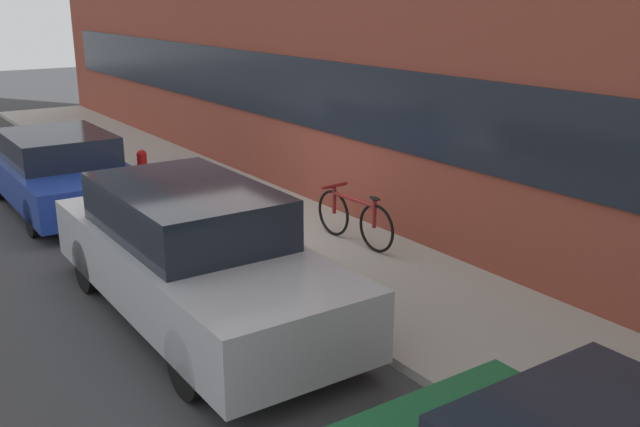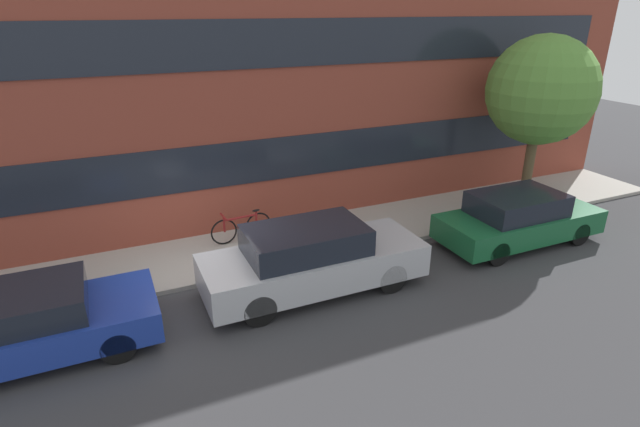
{
  "view_description": "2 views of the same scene",
  "coord_description": "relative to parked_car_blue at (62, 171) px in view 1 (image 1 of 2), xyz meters",
  "views": [
    {
      "loc": [
        8.6,
        -3.95,
        3.35
      ],
      "look_at": [
        2.79,
        0.01,
        1.21
      ],
      "focal_mm": 40.0,
      "sensor_mm": 36.0,
      "label": 1
    },
    {
      "loc": [
        -1.6,
        -9.35,
        5.5
      ],
      "look_at": [
        2.65,
        0.12,
        1.17
      ],
      "focal_mm": 28.0,
      "sensor_mm": 36.0,
      "label": 2
    }
  ],
  "objects": [
    {
      "name": "ground_plane",
      "position": [
        3.14,
        1.05,
        -0.62
      ],
      "size": [
        56.0,
        56.0,
        0.0
      ],
      "primitive_type": "plane",
      "color": "#38383A"
    },
    {
      "name": "sidewalk_strip",
      "position": [
        3.14,
        2.24,
        -0.57
      ],
      "size": [
        28.0,
        2.38,
        0.1
      ],
      "color": "#A8A399",
      "rests_on": "ground_plane"
    },
    {
      "name": "parked_car_blue",
      "position": [
        0.0,
        0.0,
        0.0
      ],
      "size": [
        3.92,
        1.71,
        1.24
      ],
      "color": "#1E3899",
      "rests_on": "ground_plane"
    },
    {
      "name": "parked_car_silver",
      "position": [
        5.09,
        0.0,
        0.1
      ],
      "size": [
        4.58,
        1.65,
        1.45
      ],
      "color": "#B2B5BA",
      "rests_on": "ground_plane"
    },
    {
      "name": "fire_hydrant",
      "position": [
        -0.16,
        1.42,
        -0.18
      ],
      "size": [
        0.44,
        0.25,
        0.68
      ],
      "color": "red",
      "rests_on": "sidewalk_strip"
    },
    {
      "name": "bicycle",
      "position": [
        4.35,
        2.7,
        -0.14
      ],
      "size": [
        1.55,
        0.44,
        0.75
      ],
      "rotation": [
        0.0,
        0.0,
        3.21
      ],
      "color": "black",
      "rests_on": "sidewalk_strip"
    }
  ]
}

